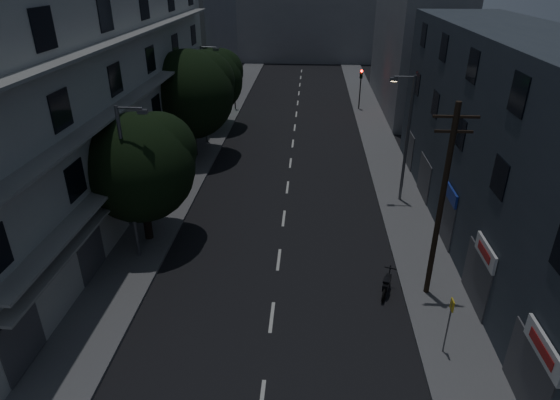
# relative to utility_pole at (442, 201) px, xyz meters

# --- Properties ---
(ground) EXTENTS (160.00, 160.00, 0.00)m
(ground) POSITION_rel_utility_pole_xyz_m (-7.08, 16.41, -4.87)
(ground) COLOR black
(ground) RESTS_ON ground
(sidewalk_left) EXTENTS (3.00, 90.00, 0.15)m
(sidewalk_left) POSITION_rel_utility_pole_xyz_m (-14.58, 16.41, -4.79)
(sidewalk_left) COLOR #565659
(sidewalk_left) RESTS_ON ground
(sidewalk_right) EXTENTS (3.00, 90.00, 0.15)m
(sidewalk_right) POSITION_rel_utility_pole_xyz_m (0.42, 16.41, -4.79)
(sidewalk_right) COLOR #565659
(sidewalk_right) RESTS_ON ground
(lane_markings) EXTENTS (0.15, 60.50, 0.01)m
(lane_markings) POSITION_rel_utility_pole_xyz_m (-7.08, 22.66, -4.86)
(lane_markings) COLOR beige
(lane_markings) RESTS_ON ground
(building_left) EXTENTS (7.00, 36.00, 14.00)m
(building_left) POSITION_rel_utility_pole_xyz_m (-19.06, 9.41, 2.13)
(building_left) COLOR #B1B1AC
(building_left) RESTS_ON ground
(building_right) EXTENTS (6.19, 28.00, 11.00)m
(building_right) POSITION_rel_utility_pole_xyz_m (4.91, 5.40, 0.63)
(building_right) COLOR #2E353E
(building_right) RESTS_ON ground
(building_far_left) EXTENTS (6.00, 20.00, 16.00)m
(building_far_left) POSITION_rel_utility_pole_xyz_m (-19.08, 39.41, 3.13)
(building_far_left) COLOR slate
(building_far_left) RESTS_ON ground
(building_far_right) EXTENTS (6.00, 20.00, 13.00)m
(building_far_right) POSITION_rel_utility_pole_xyz_m (4.92, 33.41, 1.63)
(building_far_right) COLOR slate
(building_far_right) RESTS_ON ground
(building_far_end) EXTENTS (24.00, 8.00, 10.00)m
(building_far_end) POSITION_rel_utility_pole_xyz_m (-7.08, 61.41, 0.13)
(building_far_end) COLOR slate
(building_far_end) RESTS_ON ground
(tree_near) EXTENTS (5.78, 5.78, 7.13)m
(tree_near) POSITION_rel_utility_pole_xyz_m (-14.40, 3.98, -0.26)
(tree_near) COLOR black
(tree_near) RESTS_ON sidewalk_left
(tree_mid) EXTENTS (6.71, 6.71, 8.25)m
(tree_mid) POSITION_rel_utility_pole_xyz_m (-14.75, 16.78, 0.44)
(tree_mid) COLOR black
(tree_mid) RESTS_ON sidewalk_left
(tree_far) EXTENTS (5.82, 5.82, 7.20)m
(tree_far) POSITION_rel_utility_pole_xyz_m (-14.72, 24.36, -0.20)
(tree_far) COLOR black
(tree_far) RESTS_ON sidewalk_left
(traffic_signal_far_right) EXTENTS (0.28, 0.37, 4.10)m
(traffic_signal_far_right) POSITION_rel_utility_pole_xyz_m (-0.48, 31.39, -1.77)
(traffic_signal_far_right) COLOR black
(traffic_signal_far_right) RESTS_ON sidewalk_right
(traffic_signal_far_left) EXTENTS (0.28, 0.37, 4.10)m
(traffic_signal_far_left) POSITION_rel_utility_pole_xyz_m (-13.63, 30.45, -1.77)
(traffic_signal_far_left) COLOR black
(traffic_signal_far_left) RESTS_ON sidewalk_left
(street_lamp_left_near) EXTENTS (1.51, 0.25, 8.00)m
(street_lamp_left_near) POSITION_rel_utility_pole_xyz_m (-14.32, 2.17, -0.27)
(street_lamp_left_near) COLOR slate
(street_lamp_left_near) RESTS_ON sidewalk_left
(street_lamp_right) EXTENTS (1.51, 0.25, 8.00)m
(street_lamp_right) POSITION_rel_utility_pole_xyz_m (0.22, 9.72, -0.27)
(street_lamp_right) COLOR #525359
(street_lamp_right) RESTS_ON sidewalk_right
(street_lamp_left_far) EXTENTS (1.51, 0.25, 8.00)m
(street_lamp_left_far) POSITION_rel_utility_pole_xyz_m (-14.33, 19.92, -0.27)
(street_lamp_left_far) COLOR slate
(street_lamp_left_far) RESTS_ON sidewalk_left
(utility_pole) EXTENTS (1.80, 0.24, 9.00)m
(utility_pole) POSITION_rel_utility_pole_xyz_m (0.00, 0.00, 0.00)
(utility_pole) COLOR black
(utility_pole) RESTS_ON sidewalk_right
(bus_stop_sign) EXTENTS (0.06, 0.35, 2.52)m
(bus_stop_sign) POSITION_rel_utility_pole_xyz_m (-0.16, -3.83, -2.98)
(bus_stop_sign) COLOR #595B60
(bus_stop_sign) RESTS_ON sidewalk_right
(motorcycle) EXTENTS (0.80, 1.79, 1.19)m
(motorcycle) POSITION_rel_utility_pole_xyz_m (-1.87, -0.07, -4.40)
(motorcycle) COLOR black
(motorcycle) RESTS_ON ground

